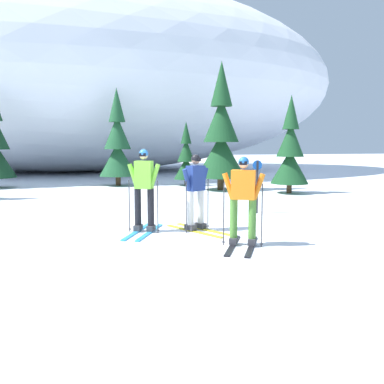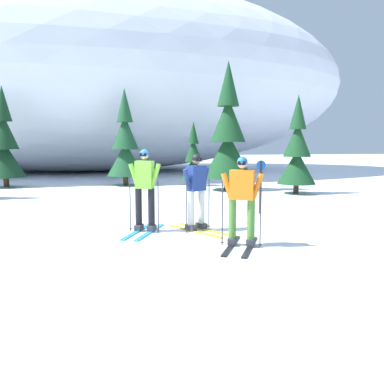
{
  "view_description": "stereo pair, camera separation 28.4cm",
  "coord_description": "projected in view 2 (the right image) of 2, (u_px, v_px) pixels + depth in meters",
  "views": [
    {
      "loc": [
        -1.69,
        -8.27,
        1.99
      ],
      "look_at": [
        0.51,
        0.31,
        0.95
      ],
      "focal_mm": 38.8,
      "sensor_mm": 36.0,
      "label": 1
    },
    {
      "loc": [
        -1.42,
        -8.33,
        1.99
      ],
      "look_at": [
        0.51,
        0.31,
        0.95
      ],
      "focal_mm": 38.8,
      "sensor_mm": 36.0,
      "label": 2
    }
  ],
  "objects": [
    {
      "name": "pine_tree_center_right",
      "position": [
        193.0,
        159.0,
        19.57
      ],
      "size": [
        1.16,
        1.16,
        3.01
      ],
      "color": "#47301E",
      "rests_on": "ground"
    },
    {
      "name": "skier_lime_jacket",
      "position": [
        145.0,
        189.0,
        9.31
      ],
      "size": [
        1.14,
        1.78,
        1.86
      ],
      "color": "#2893CC",
      "rests_on": "ground"
    },
    {
      "name": "trail_marker_post",
      "position": [
        261.0,
        184.0,
        11.73
      ],
      "size": [
        0.28,
        0.07,
        1.52
      ],
      "color": "black",
      "rests_on": "ground"
    },
    {
      "name": "snow_ridge_background",
      "position": [
        81.0,
        80.0,
        29.22
      ],
      "size": [
        38.39,
        21.51,
        12.84
      ],
      "primitive_type": "ellipsoid",
      "color": "white",
      "rests_on": "ground"
    },
    {
      "name": "skier_navy_jacket",
      "position": [
        197.0,
        191.0,
        9.44
      ],
      "size": [
        1.2,
        1.77,
        1.75
      ],
      "color": "gold",
      "rests_on": "ground"
    },
    {
      "name": "ground_plane",
      "position": [
        171.0,
        240.0,
        8.62
      ],
      "size": [
        120.0,
        120.0,
        0.0
      ],
      "primitive_type": "plane",
      "color": "white"
    },
    {
      "name": "pine_tree_center_left",
      "position": [
        125.0,
        145.0,
        19.57
      ],
      "size": [
        1.76,
        1.76,
        4.56
      ],
      "color": "#47301E",
      "rests_on": "ground"
    },
    {
      "name": "pine_tree_right",
      "position": [
        228.0,
        137.0,
        17.52
      ],
      "size": [
        2.09,
        2.09,
        5.41
      ],
      "color": "#47301E",
      "rests_on": "ground"
    },
    {
      "name": "skier_orange_jacket",
      "position": [
        242.0,
        199.0,
        7.99
      ],
      "size": [
        1.17,
        1.67,
        1.74
      ],
      "color": "black",
      "rests_on": "ground"
    },
    {
      "name": "pine_tree_left",
      "position": [
        4.0,
        145.0,
        18.73
      ],
      "size": [
        1.76,
        1.76,
        4.56
      ],
      "color": "#47301E",
      "rests_on": "ground"
    },
    {
      "name": "pine_tree_far_right",
      "position": [
        297.0,
        153.0,
        16.34
      ],
      "size": [
        1.5,
        1.5,
        3.89
      ],
      "color": "#47301E",
      "rests_on": "ground"
    }
  ]
}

